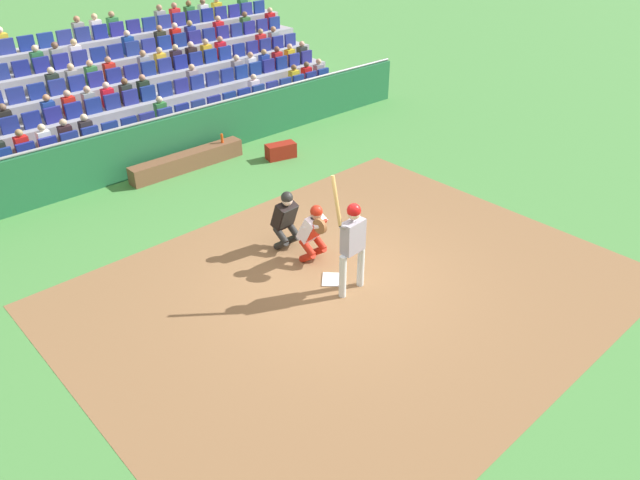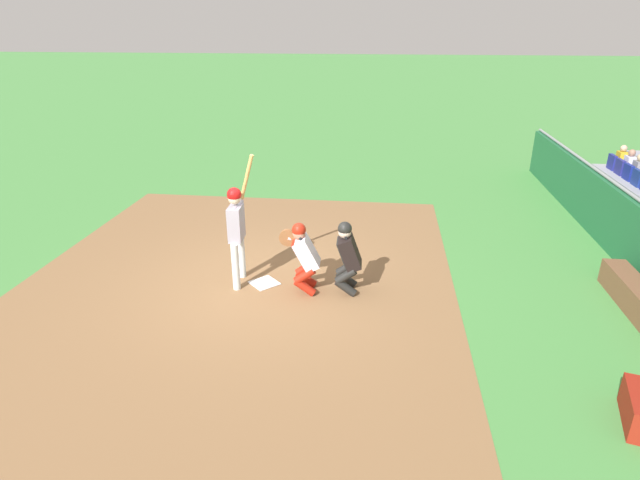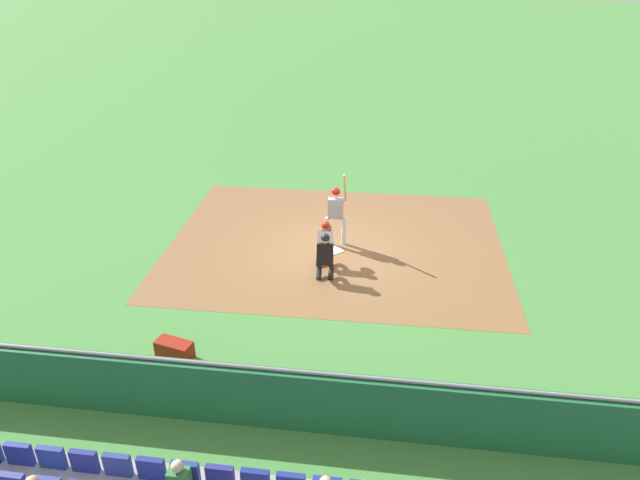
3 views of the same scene
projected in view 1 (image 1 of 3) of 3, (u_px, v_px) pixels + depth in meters
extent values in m
plane|color=#488B42|center=(334.00, 280.00, 11.32)|extent=(160.00, 160.00, 0.00)
cube|color=olive|center=(353.00, 292.00, 11.00)|extent=(9.76, 7.83, 0.01)
cube|color=white|center=(334.00, 279.00, 11.32)|extent=(0.62, 0.62, 0.02)
cylinder|color=silver|center=(361.00, 266.00, 10.98)|extent=(0.14, 0.14, 0.85)
cylinder|color=silver|center=(343.00, 277.00, 10.68)|extent=(0.14, 0.14, 0.85)
cube|color=#9891A1|center=(353.00, 236.00, 10.45)|extent=(0.45, 0.25, 0.60)
sphere|color=beige|center=(354.00, 214.00, 10.22)|extent=(0.22, 0.22, 0.22)
sphere|color=#BA1110|center=(354.00, 210.00, 10.19)|extent=(0.25, 0.25, 0.25)
cylinder|color=#9891A1|center=(350.00, 223.00, 10.29)|extent=(0.47, 0.11, 0.14)
cylinder|color=#9891A1|center=(343.00, 226.00, 10.18)|extent=(0.17, 0.14, 0.13)
cylinder|color=tan|center=(336.00, 201.00, 10.02)|extent=(0.11, 0.32, 0.85)
sphere|color=black|center=(340.00, 226.00, 10.15)|extent=(0.06, 0.06, 0.06)
cylinder|color=#B22011|center=(319.00, 251.00, 11.92)|extent=(0.17, 0.39, 0.34)
cylinder|color=#B22011|center=(318.00, 241.00, 11.81)|extent=(0.17, 0.39, 0.33)
cylinder|color=#B22011|center=(307.00, 257.00, 11.73)|extent=(0.17, 0.39, 0.34)
cylinder|color=#B22011|center=(307.00, 248.00, 11.61)|extent=(0.17, 0.39, 0.33)
cube|color=white|center=(312.00, 228.00, 11.54)|extent=(0.46, 0.50, 0.60)
cube|color=#B22011|center=(316.00, 230.00, 11.48)|extent=(0.40, 0.28, 0.43)
sphere|color=#AF785F|center=(316.00, 214.00, 11.29)|extent=(0.22, 0.22, 0.22)
cube|color=black|center=(316.00, 214.00, 11.29)|extent=(0.21, 0.14, 0.19)
sphere|color=#B22011|center=(316.00, 211.00, 11.26)|extent=(0.24, 0.24, 0.24)
cylinder|color=brown|center=(320.00, 226.00, 11.16)|extent=(0.09, 0.30, 0.30)
cylinder|color=white|center=(312.00, 227.00, 11.28)|extent=(0.18, 0.40, 0.22)
cylinder|color=black|center=(293.00, 239.00, 12.32)|extent=(0.16, 0.39, 0.34)
cylinder|color=black|center=(293.00, 229.00, 12.21)|extent=(0.16, 0.39, 0.33)
cylinder|color=black|center=(281.00, 245.00, 12.13)|extent=(0.16, 0.39, 0.34)
cylinder|color=black|center=(281.00, 235.00, 12.01)|extent=(0.16, 0.39, 0.33)
cube|color=black|center=(284.00, 215.00, 11.95)|extent=(0.44, 0.43, 0.60)
cube|color=black|center=(289.00, 217.00, 11.88)|extent=(0.39, 0.22, 0.45)
sphere|color=beige|center=(287.00, 200.00, 11.71)|extent=(0.22, 0.22, 0.22)
cube|color=black|center=(287.00, 200.00, 11.71)|extent=(0.20, 0.11, 0.20)
sphere|color=black|center=(287.00, 197.00, 11.68)|extent=(0.24, 0.24, 0.24)
cube|color=#20643A|center=(152.00, 146.00, 15.27)|extent=(17.44, 0.24, 1.27)
cylinder|color=gray|center=(148.00, 121.00, 14.92)|extent=(17.44, 0.07, 0.07)
cube|color=brown|center=(188.00, 161.00, 15.50)|extent=(3.14, 0.40, 0.44)
cylinder|color=#E24815|center=(222.00, 138.00, 15.92)|extent=(0.07, 0.07, 0.24)
cube|color=maroon|center=(281.00, 151.00, 16.12)|extent=(0.85, 0.54, 0.40)
cube|color=#9899A2|center=(120.00, 141.00, 16.70)|extent=(16.19, 0.87, 0.44)
cube|color=navy|center=(323.00, 75.00, 20.68)|extent=(0.44, 0.10, 0.42)
cube|color=gray|center=(319.00, 72.00, 20.80)|extent=(0.32, 0.22, 0.52)
sphere|color=tan|center=(319.00, 62.00, 20.61)|extent=(0.19, 0.19, 0.19)
cube|color=navy|center=(311.00, 78.00, 20.36)|extent=(0.44, 0.10, 0.42)
cube|color=red|center=(306.00, 75.00, 20.48)|extent=(0.32, 0.22, 0.52)
sphere|color=brown|center=(306.00, 64.00, 20.29)|extent=(0.19, 0.19, 0.19)
cube|color=navy|center=(298.00, 81.00, 20.04)|extent=(0.44, 0.10, 0.42)
cube|color=gold|center=(294.00, 78.00, 20.16)|extent=(0.32, 0.22, 0.52)
sphere|color=brown|center=(294.00, 67.00, 19.98)|extent=(0.19, 0.19, 0.19)
cube|color=navy|center=(286.00, 85.00, 19.72)|extent=(0.44, 0.10, 0.42)
cube|color=navy|center=(272.00, 88.00, 19.41)|extent=(0.44, 0.10, 0.42)
cube|color=navy|center=(258.00, 91.00, 19.09)|extent=(0.44, 0.10, 0.42)
cube|color=silver|center=(254.00, 88.00, 19.21)|extent=(0.32, 0.22, 0.52)
sphere|color=beige|center=(253.00, 77.00, 19.02)|extent=(0.19, 0.19, 0.19)
cube|color=navy|center=(244.00, 95.00, 18.77)|extent=(0.44, 0.10, 0.42)
cube|color=navy|center=(230.00, 99.00, 18.46)|extent=(0.44, 0.10, 0.42)
cube|color=navy|center=(214.00, 103.00, 18.14)|extent=(0.44, 0.10, 0.42)
cube|color=navy|center=(198.00, 107.00, 17.82)|extent=(0.44, 0.10, 0.42)
cube|color=navy|center=(182.00, 111.00, 17.51)|extent=(0.44, 0.10, 0.42)
cube|color=navy|center=(165.00, 115.00, 17.19)|extent=(0.44, 0.10, 0.42)
cube|color=#2E7737|center=(161.00, 112.00, 17.31)|extent=(0.32, 0.22, 0.52)
sphere|color=beige|center=(159.00, 99.00, 17.12)|extent=(0.19, 0.19, 0.19)
cube|color=navy|center=(148.00, 120.00, 16.87)|extent=(0.44, 0.10, 0.42)
cube|color=navy|center=(129.00, 125.00, 16.55)|extent=(0.44, 0.10, 0.42)
cube|color=navy|center=(110.00, 130.00, 16.24)|extent=(0.44, 0.10, 0.42)
cube|color=navy|center=(91.00, 135.00, 15.92)|extent=(0.44, 0.10, 0.42)
cube|color=#2D282B|center=(87.00, 130.00, 16.04)|extent=(0.32, 0.22, 0.52)
sphere|color=beige|center=(84.00, 117.00, 15.85)|extent=(0.19, 0.19, 0.19)
cube|color=navy|center=(70.00, 140.00, 15.60)|extent=(0.44, 0.10, 0.42)
cube|color=#2F1C21|center=(66.00, 136.00, 15.72)|extent=(0.32, 0.22, 0.52)
sphere|color=tan|center=(63.00, 122.00, 15.54)|extent=(0.19, 0.19, 0.19)
cube|color=navy|center=(49.00, 145.00, 15.29)|extent=(0.44, 0.10, 0.42)
cube|color=white|center=(45.00, 141.00, 15.41)|extent=(0.32, 0.22, 0.52)
sphere|color=beige|center=(41.00, 128.00, 15.22)|extent=(0.19, 0.19, 0.19)
cube|color=navy|center=(26.00, 151.00, 14.97)|extent=(0.44, 0.10, 0.42)
cube|color=red|center=(23.00, 147.00, 15.09)|extent=(0.32, 0.22, 0.52)
sphere|color=#9E7D4F|center=(19.00, 133.00, 14.90)|extent=(0.19, 0.19, 0.19)
cube|color=navy|center=(3.00, 157.00, 14.65)|extent=(0.44, 0.10, 0.42)
cube|color=#9899A2|center=(105.00, 125.00, 17.14)|extent=(16.19, 0.87, 0.88)
cube|color=navy|center=(306.00, 57.00, 21.00)|extent=(0.44, 0.10, 0.42)
cube|color=#292F2D|center=(302.00, 54.00, 21.12)|extent=(0.32, 0.22, 0.52)
sphere|color=#D8A089|center=(302.00, 44.00, 20.94)|extent=(0.19, 0.19, 0.19)
cube|color=navy|center=(294.00, 60.00, 20.68)|extent=(0.44, 0.10, 0.42)
cube|color=gold|center=(290.00, 57.00, 20.81)|extent=(0.32, 0.22, 0.52)
sphere|color=tan|center=(290.00, 46.00, 20.62)|extent=(0.19, 0.19, 0.19)
cube|color=navy|center=(282.00, 63.00, 20.37)|extent=(0.44, 0.10, 0.42)
cube|color=red|center=(277.00, 60.00, 20.49)|extent=(0.32, 0.22, 0.52)
sphere|color=brown|center=(277.00, 49.00, 20.30)|extent=(0.19, 0.19, 0.19)
cube|color=navy|center=(269.00, 66.00, 20.05)|extent=(0.44, 0.10, 0.42)
cube|color=navy|center=(264.00, 63.00, 20.17)|extent=(0.32, 0.22, 0.52)
sphere|color=#A78255|center=(264.00, 52.00, 19.98)|extent=(0.19, 0.19, 0.19)
cube|color=navy|center=(255.00, 69.00, 19.73)|extent=(0.44, 0.10, 0.42)
cube|color=silver|center=(251.00, 66.00, 19.85)|extent=(0.32, 0.22, 0.52)
sphere|color=tan|center=(250.00, 55.00, 19.67)|extent=(0.19, 0.19, 0.19)
cube|color=navy|center=(241.00, 72.00, 19.42)|extent=(0.44, 0.10, 0.42)
cube|color=gray|center=(237.00, 69.00, 19.54)|extent=(0.32, 0.22, 0.52)
sphere|color=beige|center=(236.00, 58.00, 19.35)|extent=(0.19, 0.19, 0.19)
cube|color=navy|center=(227.00, 75.00, 19.10)|extent=(0.44, 0.10, 0.42)
cube|color=navy|center=(212.00, 79.00, 18.78)|extent=(0.44, 0.10, 0.42)
cube|color=navy|center=(197.00, 82.00, 18.47)|extent=(0.44, 0.10, 0.42)
cube|color=gray|center=(193.00, 79.00, 18.59)|extent=(0.32, 0.22, 0.52)
sphere|color=tan|center=(192.00, 67.00, 18.40)|extent=(0.19, 0.19, 0.19)
cube|color=navy|center=(181.00, 86.00, 18.15)|extent=(0.44, 0.10, 0.42)
cube|color=navy|center=(165.00, 89.00, 17.83)|extent=(0.44, 0.10, 0.42)
cube|color=navy|center=(148.00, 93.00, 17.51)|extent=(0.44, 0.10, 0.42)
cube|color=#1E2F1F|center=(144.00, 90.00, 17.63)|extent=(0.32, 0.22, 0.52)
sphere|color=#AD785F|center=(142.00, 78.00, 17.45)|extent=(0.19, 0.19, 0.19)
cube|color=navy|center=(130.00, 97.00, 17.20)|extent=(0.44, 0.10, 0.42)
cube|color=#252E28|center=(126.00, 94.00, 17.32)|extent=(0.32, 0.22, 0.52)
sphere|color=brown|center=(124.00, 81.00, 17.13)|extent=(0.19, 0.19, 0.19)
cube|color=navy|center=(112.00, 102.00, 16.88)|extent=(0.44, 0.10, 0.42)
cube|color=red|center=(108.00, 98.00, 17.00)|extent=(0.32, 0.22, 0.52)
sphere|color=beige|center=(106.00, 85.00, 16.81)|extent=(0.19, 0.19, 0.19)
cube|color=navy|center=(93.00, 106.00, 16.56)|extent=(0.44, 0.10, 0.42)
cube|color=gray|center=(89.00, 102.00, 16.68)|extent=(0.32, 0.22, 0.52)
sphere|color=#D1A788|center=(87.00, 89.00, 16.50)|extent=(0.19, 0.19, 0.19)
cube|color=navy|center=(74.00, 110.00, 16.25)|extent=(0.44, 0.10, 0.42)
cube|color=red|center=(70.00, 106.00, 16.37)|extent=(0.32, 0.22, 0.52)
sphere|color=#CFA78C|center=(67.00, 93.00, 16.18)|extent=(0.19, 0.19, 0.19)
cube|color=navy|center=(53.00, 115.00, 15.93)|extent=(0.44, 0.10, 0.42)
cube|color=navy|center=(49.00, 111.00, 16.05)|extent=(0.32, 0.22, 0.52)
sphere|color=#B17B58|center=(46.00, 98.00, 15.86)|extent=(0.19, 0.19, 0.19)
cube|color=navy|center=(32.00, 120.00, 15.61)|extent=(0.44, 0.10, 0.42)
cube|color=navy|center=(10.00, 125.00, 15.29)|extent=(0.44, 0.10, 0.42)
cube|color=black|center=(6.00, 121.00, 15.42)|extent=(0.32, 0.22, 0.52)
sphere|color=brown|center=(2.00, 107.00, 15.23)|extent=(0.19, 0.19, 0.19)
cube|color=#9899A2|center=(90.00, 110.00, 17.58)|extent=(16.19, 0.87, 1.31)
cube|color=navy|center=(290.00, 40.00, 21.33)|extent=(0.44, 0.10, 0.42)
cube|color=navy|center=(278.00, 42.00, 21.01)|extent=(0.44, 0.10, 0.42)
cube|color=gray|center=(274.00, 40.00, 21.13)|extent=(0.32, 0.22, 0.52)
sphere|color=#A87655|center=(273.00, 29.00, 20.95)|extent=(0.19, 0.19, 0.19)
cube|color=navy|center=(265.00, 45.00, 20.69)|extent=(0.44, 0.10, 0.42)
cube|color=red|center=(261.00, 42.00, 20.81)|extent=(0.32, 0.22, 0.52)
sphere|color=#A68252|center=(260.00, 31.00, 20.63)|extent=(0.19, 0.19, 0.19)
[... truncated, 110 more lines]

